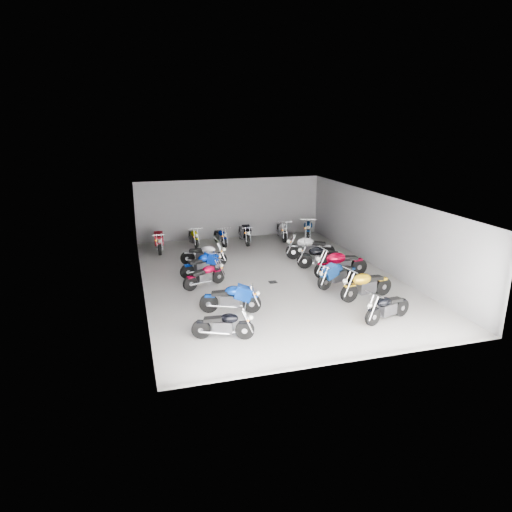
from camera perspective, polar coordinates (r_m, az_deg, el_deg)
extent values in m
plane|color=gray|center=(18.64, 1.65, -2.79)|extent=(14.00, 14.00, 0.00)
cube|color=slate|center=(24.77, -3.24, 5.93)|extent=(10.00, 0.10, 3.20)
cube|color=slate|center=(17.37, -14.24, 0.76)|extent=(0.10, 14.00, 3.20)
cube|color=slate|center=(20.22, 15.34, 2.90)|extent=(0.10, 14.00, 3.20)
cube|color=black|center=(17.83, 1.73, 7.02)|extent=(10.00, 14.00, 0.04)
cube|color=black|center=(18.19, 2.12, -3.27)|extent=(0.32, 0.32, 0.01)
cylinder|color=black|center=(13.56, -1.42, -9.25)|extent=(0.58, 0.29, 0.57)
cylinder|color=black|center=(13.69, -6.88, -9.10)|extent=(0.58, 0.30, 0.57)
cube|color=#2D2D30|center=(13.57, -4.17, -8.84)|extent=(0.63, 0.43, 0.36)
ellipsoid|color=black|center=(13.43, -3.36, -7.77)|extent=(0.69, 0.53, 0.32)
cube|color=black|center=(13.50, -5.41, -7.86)|extent=(0.59, 0.41, 0.16)
cylinder|color=black|center=(15.31, -0.54, -5.97)|extent=(0.64, 0.30, 0.63)
cylinder|color=black|center=(15.40, -5.92, -5.92)|extent=(0.65, 0.32, 0.63)
cube|color=#2D2D30|center=(15.30, -3.24, -5.61)|extent=(0.70, 0.47, 0.40)
ellipsoid|color=navy|center=(15.17, -2.44, -4.51)|extent=(0.76, 0.57, 0.36)
cube|color=black|center=(15.22, -4.46, -4.63)|extent=(0.66, 0.44, 0.18)
cylinder|color=black|center=(18.04, -4.75, -2.55)|extent=(0.57, 0.34, 0.57)
cylinder|color=black|center=(17.38, -8.24, -3.43)|extent=(0.58, 0.35, 0.57)
cube|color=#2D2D30|center=(17.67, -6.47, -2.71)|extent=(0.64, 0.48, 0.36)
ellipsoid|color=#A00024|center=(17.68, -5.97, -1.70)|extent=(0.70, 0.57, 0.32)
cube|color=black|center=(17.45, -7.28, -2.13)|extent=(0.60, 0.45, 0.16)
cylinder|color=black|center=(19.31, -5.00, -1.20)|extent=(0.61, 0.32, 0.60)
cylinder|color=black|center=(18.68, -8.58, -1.95)|extent=(0.61, 0.34, 0.60)
cube|color=#2D2D30|center=(18.95, -6.77, -1.30)|extent=(0.67, 0.48, 0.38)
ellipsoid|color=#022292|center=(18.96, -6.26, -0.32)|extent=(0.73, 0.57, 0.34)
cube|color=black|center=(18.74, -7.60, -0.70)|extent=(0.63, 0.45, 0.17)
cylinder|color=black|center=(20.13, -4.56, -0.40)|extent=(0.64, 0.35, 0.64)
cylinder|color=black|center=(20.42, -8.54, -0.28)|extent=(0.65, 0.37, 0.64)
cube|color=#2D2D30|center=(20.23, -6.57, -0.07)|extent=(0.71, 0.51, 0.40)
ellipsoid|color=#BAB9BF|center=(20.10, -5.99, 0.78)|extent=(0.77, 0.62, 0.36)
cube|color=black|center=(20.22, -7.48, 0.71)|extent=(0.66, 0.48, 0.18)
cylinder|color=black|center=(14.85, 14.39, -7.35)|extent=(0.60, 0.29, 0.59)
cylinder|color=black|center=(15.80, 17.69, -6.14)|extent=(0.60, 0.31, 0.59)
cube|color=#2D2D30|center=(15.29, 16.12, -6.41)|extent=(0.65, 0.44, 0.37)
ellipsoid|color=black|center=(15.03, 15.70, -5.56)|extent=(0.71, 0.54, 0.33)
cube|color=black|center=(15.40, 16.92, -5.27)|extent=(0.61, 0.41, 0.17)
cylinder|color=black|center=(16.46, 11.57, -4.58)|extent=(0.69, 0.26, 0.68)
cylinder|color=black|center=(17.41, 15.56, -3.68)|extent=(0.69, 0.28, 0.68)
cube|color=#2D2D30|center=(16.89, 13.64, -3.78)|extent=(0.73, 0.44, 0.42)
ellipsoid|color=gold|center=(16.63, 13.11, -2.83)|extent=(0.78, 0.55, 0.38)
cube|color=black|center=(17.00, 14.59, -2.65)|extent=(0.69, 0.41, 0.19)
cylinder|color=black|center=(17.48, 8.57, -3.24)|extent=(0.63, 0.31, 0.62)
cylinder|color=black|center=(18.41, 11.83, -2.38)|extent=(0.64, 0.33, 0.62)
cube|color=#2D2D30|center=(17.91, 10.26, -2.50)|extent=(0.69, 0.47, 0.39)
ellipsoid|color=navy|center=(17.67, 9.81, -1.68)|extent=(0.75, 0.57, 0.35)
cube|color=black|center=(18.03, 11.02, -1.50)|extent=(0.65, 0.44, 0.18)
cylinder|color=black|center=(18.60, 8.36, -1.83)|extent=(0.73, 0.18, 0.72)
cylinder|color=black|center=(19.37, 12.67, -1.32)|extent=(0.73, 0.20, 0.72)
cube|color=#2D2D30|center=(18.94, 10.58, -1.25)|extent=(0.75, 0.37, 0.45)
ellipsoid|color=maroon|center=(18.72, 9.97, -0.27)|extent=(0.79, 0.48, 0.41)
cube|color=black|center=(19.02, 11.58, -0.23)|extent=(0.70, 0.35, 0.20)
cylinder|color=black|center=(19.87, 6.10, -0.61)|extent=(0.68, 0.37, 0.67)
cylinder|color=black|center=(19.96, 10.48, -0.72)|extent=(0.69, 0.39, 0.67)
cube|color=#2D2D30|center=(19.87, 8.30, -0.37)|extent=(0.75, 0.54, 0.42)
ellipsoid|color=black|center=(19.76, 7.68, 0.58)|extent=(0.82, 0.65, 0.38)
cube|color=black|center=(19.81, 9.31, 0.42)|extent=(0.70, 0.51, 0.19)
cylinder|color=black|center=(21.13, 4.68, 0.52)|extent=(0.71, 0.34, 0.70)
cylinder|color=black|center=(21.29, 8.93, 0.50)|extent=(0.71, 0.36, 0.70)
cube|color=#2D2D30|center=(21.17, 6.82, 0.79)|extent=(0.77, 0.52, 0.44)
ellipsoid|color=#BCBBC0|center=(21.05, 6.21, 1.71)|extent=(0.84, 0.63, 0.39)
cube|color=black|center=(21.12, 7.79, 1.58)|extent=(0.72, 0.49, 0.20)
cylinder|color=black|center=(22.15, -11.96, 0.95)|extent=(0.15, 0.69, 0.69)
cylinder|color=black|center=(23.65, -12.17, 1.94)|extent=(0.18, 0.69, 0.69)
cube|color=#2D2D30|center=(22.87, -12.08, 1.72)|extent=(0.34, 0.70, 0.43)
ellipsoid|color=maroon|center=(22.56, -12.10, 2.41)|extent=(0.44, 0.74, 0.39)
cube|color=black|center=(23.13, -12.17, 2.65)|extent=(0.31, 0.66, 0.19)
cylinder|color=black|center=(22.93, -7.47, 1.60)|extent=(0.15, 0.60, 0.59)
cylinder|color=black|center=(24.20, -8.12, 2.37)|extent=(0.17, 0.60, 0.59)
cube|color=#2D2D30|center=(23.55, -7.81, 2.21)|extent=(0.31, 0.61, 0.37)
ellipsoid|color=#CACF05|center=(23.28, -7.74, 2.80)|extent=(0.40, 0.65, 0.33)
cube|color=black|center=(23.76, -7.98, 2.98)|extent=(0.29, 0.57, 0.17)
cylinder|color=black|center=(23.02, -3.97, 1.73)|extent=(0.18, 0.58, 0.57)
cylinder|color=black|center=(24.21, -4.96, 2.45)|extent=(0.20, 0.58, 0.57)
cube|color=#2D2D30|center=(23.59, -4.49, 2.31)|extent=(0.33, 0.61, 0.36)
ellipsoid|color=#00107B|center=(23.34, -4.35, 2.88)|extent=(0.42, 0.64, 0.32)
cube|color=black|center=(23.79, -4.72, 3.05)|extent=(0.31, 0.57, 0.16)
cylinder|color=black|center=(23.20, -1.06, 2.01)|extent=(0.16, 0.67, 0.66)
cylinder|color=black|center=(24.63, -1.86, 2.87)|extent=(0.18, 0.67, 0.66)
cube|color=#2D2D30|center=(23.89, -1.47, 2.69)|extent=(0.33, 0.68, 0.41)
ellipsoid|color=black|center=(23.59, -1.36, 3.34)|extent=(0.44, 0.72, 0.37)
cube|color=black|center=(24.14, -1.65, 3.55)|extent=(0.31, 0.64, 0.19)
cylinder|color=black|center=(24.00, 3.58, 2.42)|extent=(0.21, 0.63, 0.62)
cylinder|color=black|center=(25.33, 2.93, 3.20)|extent=(0.23, 0.63, 0.62)
cube|color=#2D2D30|center=(24.64, 3.25, 3.04)|extent=(0.37, 0.66, 0.39)
ellipsoid|color=#B0AEB5|center=(24.37, 3.36, 3.63)|extent=(0.47, 0.71, 0.35)
cube|color=black|center=(24.88, 3.12, 3.82)|extent=(0.35, 0.62, 0.18)
cylinder|color=black|center=(24.15, 6.50, 2.53)|extent=(0.39, 0.70, 0.69)
cylinder|color=black|center=(25.67, 6.47, 3.38)|extent=(0.41, 0.70, 0.69)
cube|color=#2D2D30|center=(24.89, 6.49, 3.21)|extent=(0.56, 0.77, 0.43)
ellipsoid|color=navy|center=(24.58, 6.52, 3.86)|extent=(0.68, 0.84, 0.39)
cube|color=black|center=(25.16, 6.51, 4.06)|extent=(0.53, 0.72, 0.20)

